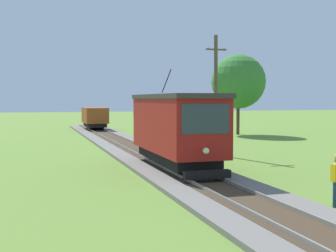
% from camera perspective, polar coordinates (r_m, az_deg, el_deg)
% --- Properties ---
extents(red_tram, '(2.60, 8.54, 4.79)m').
position_cam_1_polar(red_tram, '(22.39, 1.00, -0.14)').
color(red_tram, maroon).
rests_on(red_tram, rail_right).
extents(freight_car, '(2.40, 5.20, 2.31)m').
position_cam_1_polar(freight_car, '(51.57, -9.20, 1.10)').
color(freight_car, '#93471E').
rests_on(freight_car, rail_right).
extents(utility_pole_mid, '(1.40, 0.40, 7.64)m').
position_cam_1_polar(utility_pole_mid, '(29.11, 6.05, 4.05)').
color(utility_pole_mid, brown).
rests_on(utility_pole_mid, ground).
extents(tree_left_near, '(5.48, 5.48, 8.10)m').
position_cam_1_polar(tree_left_near, '(46.40, 8.84, 5.54)').
color(tree_left_near, '#4C3823').
rests_on(tree_left_near, ground).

